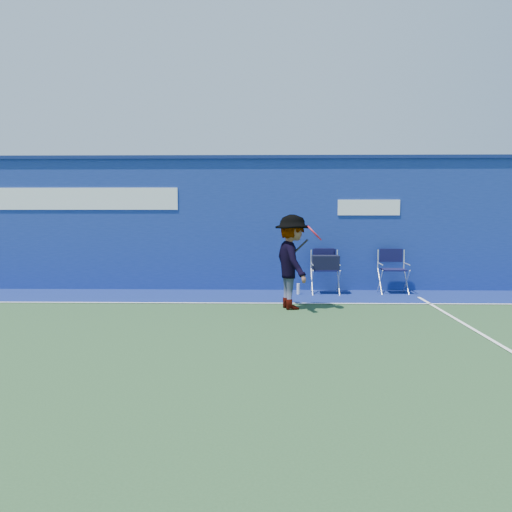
{
  "coord_description": "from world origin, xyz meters",
  "views": [
    {
      "loc": [
        1.32,
        -7.37,
        1.87
      ],
      "look_at": [
        1.09,
        2.6,
        1.0
      ],
      "focal_mm": 38.0,
      "sensor_mm": 36.0,
      "label": 1
    }
  ],
  "objects_px": {
    "tennis_player": "(292,262)",
    "water_bottle": "(298,289)",
    "directors_chair_right": "(393,280)",
    "directors_chair_left": "(325,275)"
  },
  "relations": [
    {
      "from": "directors_chair_right",
      "to": "directors_chair_left",
      "type": "bearing_deg",
      "value": -177.15
    },
    {
      "from": "directors_chair_left",
      "to": "water_bottle",
      "type": "relative_size",
      "value": 4.03
    },
    {
      "from": "directors_chair_left",
      "to": "water_bottle",
      "type": "bearing_deg",
      "value": -165.92
    },
    {
      "from": "directors_chair_left",
      "to": "tennis_player",
      "type": "relative_size",
      "value": 0.56
    },
    {
      "from": "tennis_player",
      "to": "water_bottle",
      "type": "bearing_deg",
      "value": 82.76
    },
    {
      "from": "directors_chair_right",
      "to": "tennis_player",
      "type": "relative_size",
      "value": 0.55
    },
    {
      "from": "water_bottle",
      "to": "tennis_player",
      "type": "bearing_deg",
      "value": -97.24
    },
    {
      "from": "directors_chair_right",
      "to": "tennis_player",
      "type": "height_order",
      "value": "tennis_player"
    },
    {
      "from": "directors_chair_left",
      "to": "water_bottle",
      "type": "height_order",
      "value": "directors_chair_left"
    },
    {
      "from": "directors_chair_right",
      "to": "water_bottle",
      "type": "distance_m",
      "value": 2.13
    }
  ]
}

